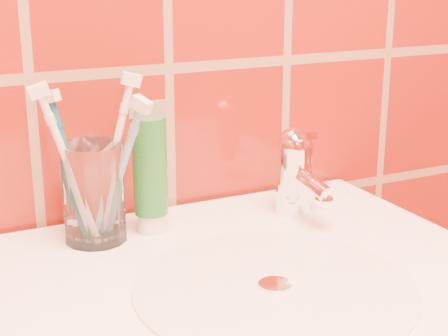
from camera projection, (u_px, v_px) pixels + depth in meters
glass_tumbler at (94, 193)px, 0.83m from camera, size 0.08×0.08×0.12m
toothpaste_tube at (150, 172)px, 0.85m from camera, size 0.05×0.04×0.17m
faucet at (296, 169)px, 0.91m from camera, size 0.05×0.11×0.12m
toothbrush_0 at (71, 169)px, 0.82m from camera, size 0.11×0.12×0.20m
toothbrush_1 at (113, 158)px, 0.83m from camera, size 0.10×0.09×0.21m
toothbrush_2 at (70, 168)px, 0.80m from camera, size 0.09×0.09×0.21m
toothbrush_3 at (121, 172)px, 0.81m from camera, size 0.13×0.16×0.21m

